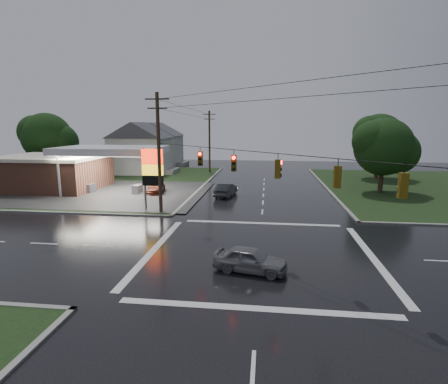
# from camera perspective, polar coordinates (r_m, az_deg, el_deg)

# --- Properties ---
(ground) EXTENTS (120.00, 120.00, 0.00)m
(ground) POSITION_cam_1_polar(r_m,az_deg,el_deg) (23.00, 5.88, -9.88)
(ground) COLOR black
(ground) RESTS_ON ground
(grass_nw) EXTENTS (36.00, 36.00, 0.08)m
(grass_nw) POSITION_cam_1_polar(r_m,az_deg,el_deg) (54.90, -21.74, 1.64)
(grass_nw) COLOR black
(grass_nw) RESTS_ON ground
(gas_station) EXTENTS (26.20, 18.00, 5.60)m
(gas_station) POSITION_cam_1_polar(r_m,az_deg,el_deg) (49.03, -25.10, 3.32)
(gas_station) COLOR #2D2D2D
(gas_station) RESTS_ON ground
(pylon_sign) EXTENTS (2.00, 0.35, 6.00)m
(pylon_sign) POSITION_cam_1_polar(r_m,az_deg,el_deg) (34.04, -11.59, 3.71)
(pylon_sign) COLOR #59595E
(pylon_sign) RESTS_ON ground
(utility_pole_nw) EXTENTS (2.20, 0.32, 11.00)m
(utility_pole_nw) POSITION_cam_1_polar(r_m,az_deg,el_deg) (32.61, -10.58, 6.47)
(utility_pole_nw) COLOR #382619
(utility_pole_nw) RESTS_ON ground
(utility_pole_n) EXTENTS (2.20, 0.32, 10.50)m
(utility_pole_n) POSITION_cam_1_polar(r_m,az_deg,el_deg) (60.37, -2.39, 8.36)
(utility_pole_n) COLOR #382619
(utility_pole_n) RESTS_ON ground
(traffic_signals) EXTENTS (26.87, 26.87, 1.47)m
(traffic_signals) POSITION_cam_1_polar(r_m,az_deg,el_deg) (21.56, 6.27, 6.43)
(traffic_signals) COLOR black
(traffic_signals) RESTS_ON ground
(house_near) EXTENTS (11.05, 8.48, 8.60)m
(house_near) POSITION_cam_1_polar(r_m,az_deg,el_deg) (61.43, -13.37, 7.12)
(house_near) COLOR silver
(house_near) RESTS_ON ground
(house_far) EXTENTS (11.05, 8.48, 8.60)m
(house_far) POSITION_cam_1_polar(r_m,az_deg,el_deg) (73.08, -10.85, 7.78)
(house_far) COLOR silver
(house_far) RESTS_ON ground
(tree_nw_behind) EXTENTS (8.93, 7.60, 10.00)m
(tree_nw_behind) POSITION_cam_1_polar(r_m,az_deg,el_deg) (61.82, -26.81, 7.93)
(tree_nw_behind) COLOR black
(tree_nw_behind) RESTS_ON ground
(tree_ne_near) EXTENTS (7.99, 6.80, 8.98)m
(tree_ne_near) POSITION_cam_1_polar(r_m,az_deg,el_deg) (45.73, 24.77, 6.68)
(tree_ne_near) COLOR black
(tree_ne_near) RESTS_ON ground
(tree_ne_far) EXTENTS (8.46, 7.20, 9.80)m
(tree_ne_far) POSITION_cam_1_polar(r_m,az_deg,el_deg) (58.04, 24.11, 8.03)
(tree_ne_far) COLOR black
(tree_ne_far) RESTS_ON ground
(car_north) EXTENTS (2.36, 4.81, 1.52)m
(car_north) POSITION_cam_1_polar(r_m,az_deg,el_deg) (40.39, 0.32, 0.37)
(car_north) COLOR black
(car_north) RESTS_ON ground
(car_crossing) EXTENTS (4.41, 2.49, 1.41)m
(car_crossing) POSITION_cam_1_polar(r_m,az_deg,el_deg) (20.01, 4.32, -10.93)
(car_crossing) COLOR slate
(car_crossing) RESTS_ON ground
(car_pump) EXTENTS (2.80, 5.02, 1.38)m
(car_pump) POSITION_cam_1_polar(r_m,az_deg,el_deg) (43.20, -11.05, 0.77)
(car_pump) COLOR #5B2214
(car_pump) RESTS_ON ground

